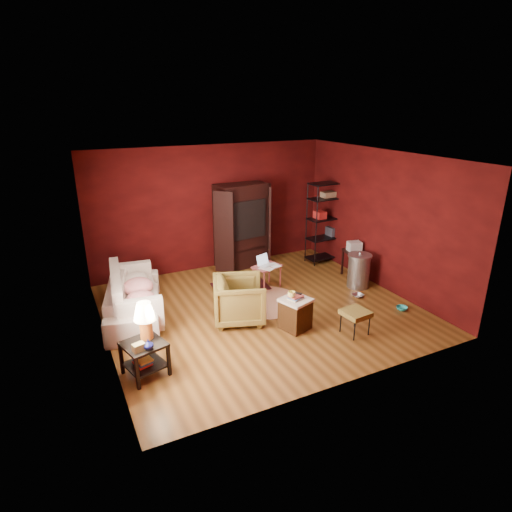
{
  "coord_description": "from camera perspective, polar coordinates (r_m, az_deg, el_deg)",
  "views": [
    {
      "loc": [
        -3.25,
        -6.41,
        3.69
      ],
      "look_at": [
        0.0,
        0.2,
        1.0
      ],
      "focal_mm": 30.0,
      "sensor_mm": 36.0,
      "label": 1
    }
  ],
  "objects": [
    {
      "name": "rug_oriental",
      "position": [
        9.01,
        -2.09,
        -4.04
      ],
      "size": [
        1.19,
        0.85,
        0.01
      ],
      "rotation": [
        0.0,
        0.0,
        -0.09
      ],
      "color": "#451218",
      "rests_on": "ground"
    },
    {
      "name": "wire_shelving",
      "position": [
        10.3,
        9.48,
        4.95
      ],
      "size": [
        0.96,
        0.46,
        1.92
      ],
      "rotation": [
        0.0,
        0.0,
        0.05
      ],
      "color": "black",
      "rests_on": "ground"
    },
    {
      "name": "small_stand",
      "position": [
        9.57,
        12.93,
        0.69
      ],
      "size": [
        0.48,
        0.48,
        0.8
      ],
      "rotation": [
        0.0,
        0.0,
        -0.22
      ],
      "color": "black",
      "rests_on": "ground"
    },
    {
      "name": "pet_bowl_turquoise",
      "position": [
        8.47,
        18.92,
        -6.19
      ],
      "size": [
        0.22,
        0.14,
        0.21
      ],
      "primitive_type": "imported",
      "rotation": [
        0.0,
        0.0,
        -0.38
      ],
      "color": "#25AAAD",
      "rests_on": "ground"
    },
    {
      "name": "sofa",
      "position": [
        7.97,
        -16.03,
        -4.9
      ],
      "size": [
        1.16,
        2.31,
        0.87
      ],
      "primitive_type": "imported",
      "rotation": [
        0.0,
        0.0,
        1.33
      ],
      "color": "beige",
      "rests_on": "ground"
    },
    {
      "name": "tv_armoire",
      "position": [
        9.85,
        -1.92,
        4.25
      ],
      "size": [
        1.52,
        0.94,
        1.94
      ],
      "rotation": [
        0.0,
        0.0,
        0.14
      ],
      "color": "black",
      "rests_on": "ground"
    },
    {
      "name": "rug_round",
      "position": [
        8.36,
        1.08,
        -6.1
      ],
      "size": [
        1.75,
        1.75,
        0.01
      ],
      "rotation": [
        0.0,
        0.0,
        -0.21
      ],
      "color": "beige",
      "rests_on": "ground"
    },
    {
      "name": "vase",
      "position": [
        6.09,
        -14.16,
        -11.4
      ],
      "size": [
        0.18,
        0.18,
        0.14
      ],
      "primitive_type": "imported",
      "rotation": [
        0.0,
        0.0,
        0.29
      ],
      "color": "#0E1046",
      "rests_on": "side_table"
    },
    {
      "name": "armchair",
      "position": [
        7.52,
        -2.25,
        -5.6
      ],
      "size": [
        1.04,
        1.07,
        0.88
      ],
      "primitive_type": "imported",
      "rotation": [
        0.0,
        0.0,
        1.23
      ],
      "color": "black",
      "rests_on": "ground"
    },
    {
      "name": "room",
      "position": [
        7.52,
        0.45,
        2.33
      ],
      "size": [
        5.54,
        5.04,
        2.84
      ],
      "color": "brown",
      "rests_on": "ground"
    },
    {
      "name": "side_table",
      "position": [
        6.27,
        -14.65,
        -9.83
      ],
      "size": [
        0.66,
        0.66,
        1.06
      ],
      "rotation": [
        0.0,
        0.0,
        0.27
      ],
      "color": "black",
      "rests_on": "ground"
    },
    {
      "name": "footstool",
      "position": [
        7.33,
        13.15,
        -7.52
      ],
      "size": [
        0.45,
        0.45,
        0.42
      ],
      "rotation": [
        0.0,
        0.0,
        0.1
      ],
      "color": "black",
      "rests_on": "ground"
    },
    {
      "name": "hamper",
      "position": [
        7.36,
        5.26,
        -7.59
      ],
      "size": [
        0.57,
        0.57,
        0.64
      ],
      "rotation": [
        0.0,
        0.0,
        0.32
      ],
      "color": "#3E220E",
      "rests_on": "ground"
    },
    {
      "name": "pet_bowl_steel",
      "position": [
        8.76,
        13.48,
        -4.66
      ],
      "size": [
        0.23,
        0.08,
        0.22
      ],
      "primitive_type": "imported",
      "rotation": [
        0.0,
        0.0,
        0.12
      ],
      "color": "silver",
      "rests_on": "ground"
    },
    {
      "name": "trash_can",
      "position": [
        9.14,
        13.54,
        -1.9
      ],
      "size": [
        0.63,
        0.63,
        0.77
      ],
      "rotation": [
        0.0,
        0.0,
        0.34
      ],
      "color": "#9E9FA5",
      "rests_on": "ground"
    },
    {
      "name": "mug",
      "position": [
        7.12,
        4.77,
        -5.04
      ],
      "size": [
        0.16,
        0.14,
        0.13
      ],
      "primitive_type": "imported",
      "rotation": [
        0.0,
        0.0,
        -0.4
      ],
      "color": "#F1E376",
      "rests_on": "hamper"
    },
    {
      "name": "laptop_desk",
      "position": [
        8.83,
        1.42,
        -1.63
      ],
      "size": [
        0.66,
        0.57,
        0.7
      ],
      "rotation": [
        0.0,
        0.0,
        0.32
      ],
      "color": "#BD5657",
      "rests_on": "ground"
    },
    {
      "name": "sofa_cushions",
      "position": [
        8.0,
        -16.07,
        -5.18
      ],
      "size": [
        0.98,
        1.97,
        0.79
      ],
      "rotation": [
        0.0,
        0.0,
        -0.12
      ],
      "color": "beige",
      "rests_on": "sofa"
    }
  ]
}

